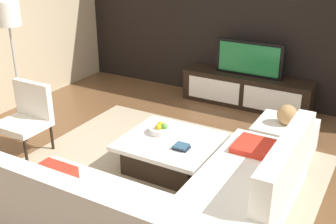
{
  "coord_description": "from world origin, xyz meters",
  "views": [
    {
      "loc": [
        1.97,
        -3.6,
        2.56
      ],
      "look_at": [
        -0.33,
        0.45,
        0.54
      ],
      "focal_mm": 44.6,
      "sensor_mm": 36.0,
      "label": 1
    }
  ],
  "objects_px": {
    "coffee_table": "(170,153)",
    "decorative_ball": "(287,115)",
    "floor_lamp": "(8,21)",
    "fruit_bowl": "(161,129)",
    "media_console": "(246,91)",
    "television": "(249,59)",
    "sectional_couch": "(178,206)",
    "accent_chair_near": "(27,114)",
    "book_stack": "(181,147)",
    "ottoman": "(284,138)"
  },
  "relations": [
    {
      "from": "coffee_table",
      "to": "decorative_ball",
      "type": "xyz_separation_m",
      "value": [
        1.05,
        1.04,
        0.32
      ]
    },
    {
      "from": "floor_lamp",
      "to": "fruit_bowl",
      "type": "distance_m",
      "value": 2.48
    },
    {
      "from": "fruit_bowl",
      "to": "sectional_couch",
      "type": "bearing_deg",
      "value": -52.72
    },
    {
      "from": "book_stack",
      "to": "ottoman",
      "type": "bearing_deg",
      "value": 54.38
    },
    {
      "from": "television",
      "to": "sectional_couch",
      "type": "bearing_deg",
      "value": -81.05
    },
    {
      "from": "sectional_couch",
      "to": "fruit_bowl",
      "type": "distance_m",
      "value": 1.31
    },
    {
      "from": "sectional_couch",
      "to": "floor_lamp",
      "type": "height_order",
      "value": "floor_lamp"
    },
    {
      "from": "accent_chair_near",
      "to": "fruit_bowl",
      "type": "relative_size",
      "value": 3.11
    },
    {
      "from": "accent_chair_near",
      "to": "ottoman",
      "type": "height_order",
      "value": "accent_chair_near"
    },
    {
      "from": "floor_lamp",
      "to": "fruit_bowl",
      "type": "xyz_separation_m",
      "value": [
        2.24,
        0.09,
        -1.06
      ]
    },
    {
      "from": "media_console",
      "to": "ottoman",
      "type": "xyz_separation_m",
      "value": [
        0.95,
        -1.26,
        -0.05
      ]
    },
    {
      "from": "sectional_couch",
      "to": "book_stack",
      "type": "relative_size",
      "value": 14.13
    },
    {
      "from": "decorative_ball",
      "to": "book_stack",
      "type": "distance_m",
      "value": 1.44
    },
    {
      "from": "sectional_couch",
      "to": "coffee_table",
      "type": "bearing_deg",
      "value": 123.07
    },
    {
      "from": "decorative_ball",
      "to": "ottoman",
      "type": "bearing_deg",
      "value": 0.0
    },
    {
      "from": "floor_lamp",
      "to": "television",
      "type": "bearing_deg",
      "value": 42.19
    },
    {
      "from": "coffee_table",
      "to": "ottoman",
      "type": "distance_m",
      "value": 1.47
    },
    {
      "from": "accent_chair_near",
      "to": "ottoman",
      "type": "distance_m",
      "value": 3.2
    },
    {
      "from": "coffee_table",
      "to": "decorative_ball",
      "type": "distance_m",
      "value": 1.51
    },
    {
      "from": "television",
      "to": "sectional_couch",
      "type": "relative_size",
      "value": 0.44
    },
    {
      "from": "media_console",
      "to": "decorative_ball",
      "type": "xyz_separation_m",
      "value": [
        0.95,
        -1.26,
        0.27
      ]
    },
    {
      "from": "book_stack",
      "to": "media_console",
      "type": "bearing_deg",
      "value": 92.64
    },
    {
      "from": "sectional_couch",
      "to": "ottoman",
      "type": "relative_size",
      "value": 3.45
    },
    {
      "from": "coffee_table",
      "to": "sectional_couch",
      "type": "bearing_deg",
      "value": -56.93
    },
    {
      "from": "sectional_couch",
      "to": "decorative_ball",
      "type": "bearing_deg",
      "value": 77.51
    },
    {
      "from": "television",
      "to": "accent_chair_near",
      "type": "distance_m",
      "value": 3.34
    },
    {
      "from": "fruit_bowl",
      "to": "book_stack",
      "type": "bearing_deg",
      "value": -30.22
    },
    {
      "from": "ottoman",
      "to": "decorative_ball",
      "type": "xyz_separation_m",
      "value": [
        0.0,
        0.0,
        0.32
      ]
    },
    {
      "from": "sectional_couch",
      "to": "fruit_bowl",
      "type": "relative_size",
      "value": 8.63
    },
    {
      "from": "accent_chair_near",
      "to": "television",
      "type": "bearing_deg",
      "value": 62.98
    },
    {
      "from": "media_console",
      "to": "sectional_couch",
      "type": "xyz_separation_m",
      "value": [
        0.51,
        -3.23,
        0.03
      ]
    },
    {
      "from": "ottoman",
      "to": "floor_lamp",
      "type": "bearing_deg",
      "value": -163.52
    },
    {
      "from": "television",
      "to": "fruit_bowl",
      "type": "distance_m",
      "value": 2.24
    },
    {
      "from": "media_console",
      "to": "ottoman",
      "type": "distance_m",
      "value": 1.58
    },
    {
      "from": "floor_lamp",
      "to": "book_stack",
      "type": "xyz_separation_m",
      "value": [
        2.63,
        -0.14,
        -1.09
      ]
    },
    {
      "from": "sectional_couch",
      "to": "book_stack",
      "type": "xyz_separation_m",
      "value": [
        -0.4,
        0.81,
        0.12
      ]
    },
    {
      "from": "accent_chair_near",
      "to": "book_stack",
      "type": "xyz_separation_m",
      "value": [
        1.99,
        0.32,
        -0.09
      ]
    },
    {
      "from": "television",
      "to": "book_stack",
      "type": "distance_m",
      "value": 2.46
    },
    {
      "from": "accent_chair_near",
      "to": "decorative_ball",
      "type": "distance_m",
      "value": 3.19
    },
    {
      "from": "floor_lamp",
      "to": "decorative_ball",
      "type": "xyz_separation_m",
      "value": [
        3.47,
        1.03,
        -0.97
      ]
    },
    {
      "from": "floor_lamp",
      "to": "accent_chair_near",
      "type": "bearing_deg",
      "value": -35.24
    },
    {
      "from": "coffee_table",
      "to": "fruit_bowl",
      "type": "height_order",
      "value": "fruit_bowl"
    },
    {
      "from": "sectional_couch",
      "to": "book_stack",
      "type": "distance_m",
      "value": 0.91
    },
    {
      "from": "media_console",
      "to": "floor_lamp",
      "type": "height_order",
      "value": "floor_lamp"
    },
    {
      "from": "floor_lamp",
      "to": "decorative_ball",
      "type": "height_order",
      "value": "floor_lamp"
    },
    {
      "from": "coffee_table",
      "to": "decorative_ball",
      "type": "bearing_deg",
      "value": 44.74
    },
    {
      "from": "media_console",
      "to": "coffee_table",
      "type": "bearing_deg",
      "value": -92.49
    },
    {
      "from": "floor_lamp",
      "to": "book_stack",
      "type": "distance_m",
      "value": 2.85
    },
    {
      "from": "decorative_ball",
      "to": "media_console",
      "type": "bearing_deg",
      "value": 126.89
    },
    {
      "from": "television",
      "to": "floor_lamp",
      "type": "height_order",
      "value": "floor_lamp"
    }
  ]
}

